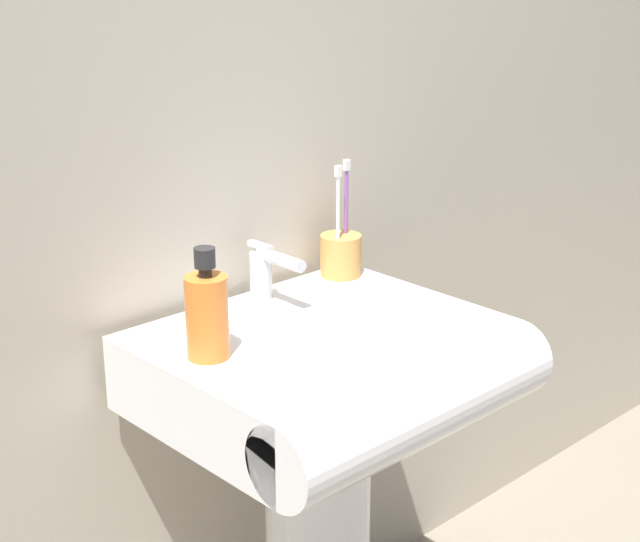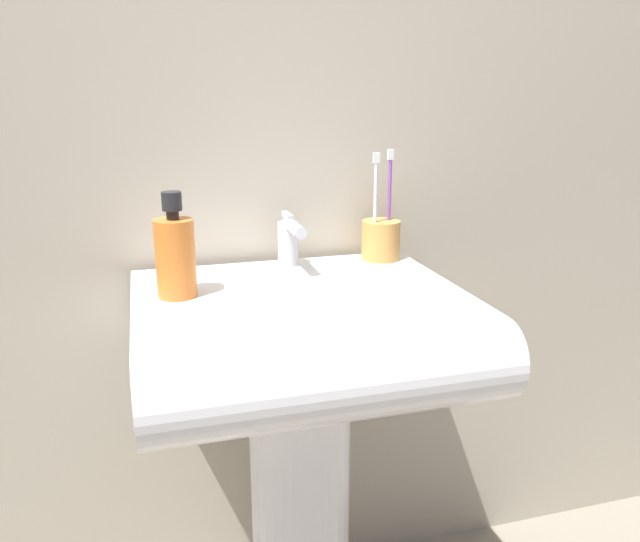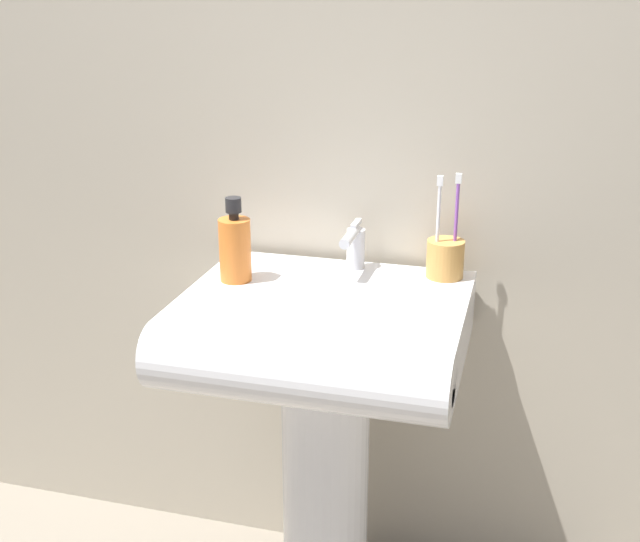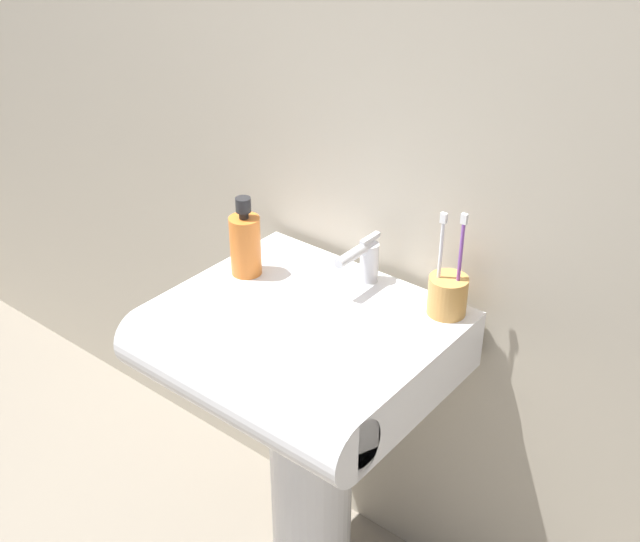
% 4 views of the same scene
% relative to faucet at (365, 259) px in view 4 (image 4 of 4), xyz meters
% --- Properties ---
extents(wall_back, '(5.00, 0.05, 2.40)m').
position_rel_faucet_xyz_m(wall_back, '(-0.02, 0.10, 0.37)').
color(wall_back, '#B7AD99').
rests_on(wall_back, ground).
extents(sink_pedestal, '(0.18, 0.18, 0.65)m').
position_rel_faucet_xyz_m(sink_pedestal, '(-0.02, -0.15, -0.51)').
color(sink_pedestal, white).
rests_on(sink_pedestal, ground).
extents(sink_basin, '(0.55, 0.48, 0.13)m').
position_rel_faucet_xyz_m(sink_basin, '(-0.02, -0.20, -0.12)').
color(sink_basin, white).
rests_on(sink_basin, sink_pedestal).
extents(faucet, '(0.04, 0.13, 0.10)m').
position_rel_faucet_xyz_m(faucet, '(0.00, 0.00, 0.00)').
color(faucet, silver).
rests_on(faucet, sink_basin).
extents(toothbrush_cup, '(0.08, 0.08, 0.22)m').
position_rel_faucet_xyz_m(toothbrush_cup, '(0.19, 0.01, -0.01)').
color(toothbrush_cup, '#D19347').
rests_on(toothbrush_cup, sink_basin).
extents(soap_bottle, '(0.06, 0.06, 0.17)m').
position_rel_faucet_xyz_m(soap_bottle, '(-0.22, -0.12, 0.01)').
color(soap_bottle, orange).
rests_on(soap_bottle, sink_basin).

